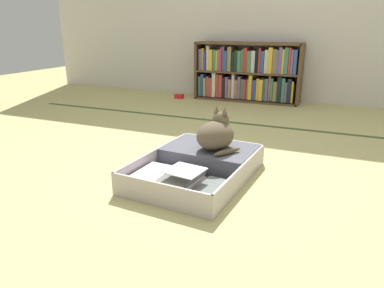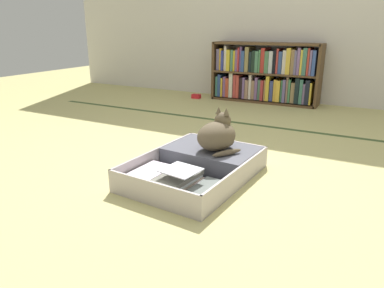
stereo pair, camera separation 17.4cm
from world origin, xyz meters
TOP-DOWN VIEW (x-y plane):
  - ground_plane at (0.00, 0.00)m, footprint 10.00×10.00m
  - tatami_border at (0.00, 1.20)m, footprint 4.80×0.05m
  - bookshelf at (-0.39, 2.24)m, footprint 1.21×0.29m
  - open_suitcase at (-0.09, -0.00)m, footprint 0.62×0.84m
  - black_cat at (-0.03, 0.11)m, footprint 0.29×0.31m
  - small_red_pouch at (-1.17, 2.04)m, footprint 0.10×0.07m

SIDE VIEW (x-z plane):
  - ground_plane at x=0.00m, z-range 0.00..0.00m
  - tatami_border at x=0.00m, z-range 0.00..0.00m
  - small_red_pouch at x=-1.17m, z-range 0.00..0.05m
  - open_suitcase at x=-0.09m, z-range -0.01..0.12m
  - black_cat at x=-0.03m, z-range 0.09..0.34m
  - bookshelf at x=-0.39m, z-range -0.01..0.65m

